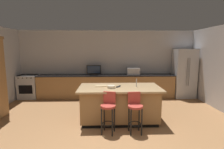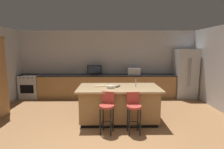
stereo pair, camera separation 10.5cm
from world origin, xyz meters
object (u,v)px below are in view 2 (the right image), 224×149
Objects in this scene: tv_remote at (119,86)px; refrigerator at (185,73)px; microwave at (134,71)px; bar_stool_left at (107,109)px; fruit_bowl at (110,87)px; cell_phone at (117,87)px; kitchen_island at (119,104)px; bar_stool_right at (134,109)px; tv_monitor at (94,70)px; cutting_board at (100,86)px; range_oven at (30,86)px.

refrigerator is at bearing 58.91° from tv_remote.
bar_stool_left is at bearing -108.61° from microwave.
cell_phone is at bearing 37.87° from fruit_bowl.
microwave is (0.72, 2.36, 0.57)m from kitchen_island.
refrigerator is 3.90m from bar_stool_right.
tv_remote is (0.05, 0.05, 0.01)m from cell_phone.
fruit_bowl is at bearing -76.17° from tv_monitor.
tv_remote is (-2.76, -2.27, -0.01)m from refrigerator.
cutting_board is at bearing -81.42° from tv_monitor.
bar_stool_right is at bearing 11.79° from bar_stool_left.
bar_stool_left is at bearing -114.36° from kitchen_island.
fruit_bowl reaches higher than bar_stool_right.
cutting_board is (-0.44, 0.14, 0.01)m from cell_phone.
tv_monitor is (-1.55, -0.05, 0.04)m from microwave.
range_oven is at bearing 141.64° from fruit_bowl.
tv_monitor is at bearing 109.76° from kitchen_island.
bar_stool_left is at bearing -135.61° from refrigerator.
microwave is at bearing 178.78° from refrigerator.
cell_phone is (-2.81, -2.33, -0.02)m from refrigerator.
tv_monitor reaches higher than cutting_board.
bar_stool_left is at bearing -76.28° from cutting_board.
refrigerator is 3.92m from cutting_board.
microwave is 3.12m from bar_stool_right.
microwave is at bearing 1.92° from tv_monitor.
bar_stool_right is (-0.41, -3.05, -0.48)m from microwave.
cell_phone reaches higher than range_oven.
refrigerator is at bearing 57.30° from cell_phone.
refrigerator reaches higher than range_oven.
bar_stool_right is (3.69, -3.05, 0.10)m from range_oven.
range_oven is 0.98× the size of bar_stool_right.
bar_stool_left is 0.67m from fruit_bowl.
kitchen_island is 0.56m from fruit_bowl.
refrigerator reaches higher than tv_remote.
kitchen_island is at bearing 79.32° from bar_stool_left.
range_oven is at bearing 162.19° from cell_phone.
fruit_bowl reaches higher than cutting_board.
tv_monitor is at bearing 126.06° from cell_phone.
bar_stool_right is at bearing -46.18° from fruit_bowl.
cell_phone is (3.33, -2.37, 0.48)m from range_oven.
tv_remote is (0.83, -2.27, -0.14)m from tv_monitor.
kitchen_island is 6.93× the size of cutting_board.
bar_stool_left is 0.86m from tv_remote.
cutting_board is at bearing 117.40° from bar_stool_left.
range_oven is 4.62× the size of fruit_bowl.
refrigerator is at bearing 33.99° from cutting_board.
microwave reaches higher than cutting_board.
range_oven is (-3.39, 2.36, -0.02)m from kitchen_island.
cell_phone is (0.17, 0.13, -0.03)m from fruit_bowl.
microwave is 0.51× the size of bar_stool_right.
range_oven is at bearing 149.14° from bar_stool_left.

